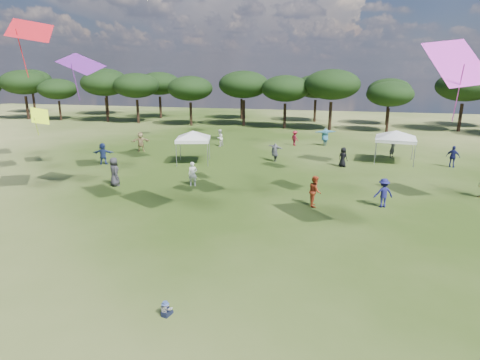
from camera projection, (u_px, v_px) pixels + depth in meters
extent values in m
cylinder|color=black|center=(27.00, 108.00, 62.20)|extent=(0.40, 0.40, 3.51)
ellipsoid|color=black|center=(24.00, 82.00, 61.17)|extent=(6.82, 6.82, 3.68)
cylinder|color=black|center=(60.00, 111.00, 60.92)|extent=(0.33, 0.33, 2.92)
ellipsoid|color=black|center=(58.00, 89.00, 60.07)|extent=(5.67, 5.67, 3.06)
cylinder|color=black|center=(107.00, 110.00, 59.20)|extent=(0.40, 0.40, 3.49)
ellipsoid|color=black|center=(105.00, 83.00, 58.18)|extent=(6.79, 6.79, 3.66)
cylinder|color=black|center=(138.00, 111.00, 57.77)|extent=(0.38, 0.38, 3.32)
ellipsoid|color=black|center=(136.00, 86.00, 56.80)|extent=(6.44, 6.44, 3.47)
cylinder|color=black|center=(191.00, 114.00, 55.18)|extent=(0.36, 0.36, 3.14)
ellipsoid|color=black|center=(190.00, 88.00, 54.26)|extent=(6.11, 6.11, 3.29)
cylinder|color=black|center=(244.00, 113.00, 54.90)|extent=(0.40, 0.40, 3.46)
ellipsoid|color=black|center=(244.00, 85.00, 53.89)|extent=(6.73, 6.73, 3.63)
cylinder|color=black|center=(285.00, 116.00, 52.49)|extent=(0.37, 0.37, 3.21)
ellipsoid|color=black|center=(286.00, 88.00, 51.55)|extent=(6.24, 6.24, 3.36)
cylinder|color=black|center=(330.00, 116.00, 50.66)|extent=(0.41, 0.41, 3.56)
ellipsoid|color=black|center=(332.00, 85.00, 49.63)|extent=(6.91, 6.91, 3.73)
cylinder|color=black|center=(387.00, 120.00, 49.46)|extent=(0.33, 0.33, 2.88)
ellipsoid|color=black|center=(390.00, 94.00, 48.62)|extent=(5.60, 5.60, 3.02)
cylinder|color=black|center=(460.00, 118.00, 49.66)|extent=(0.39, 0.39, 3.44)
ellipsoid|color=black|center=(465.00, 86.00, 48.66)|extent=(6.69, 6.69, 3.60)
cylinder|color=black|center=(34.00, 103.00, 71.75)|extent=(0.41, 0.41, 3.56)
ellipsoid|color=black|center=(31.00, 80.00, 70.71)|extent=(6.92, 6.92, 3.73)
cylinder|color=black|center=(107.00, 104.00, 68.08)|extent=(0.41, 0.41, 3.62)
ellipsoid|color=black|center=(105.00, 80.00, 67.03)|extent=(7.03, 7.03, 3.79)
cylinder|color=black|center=(160.00, 107.00, 63.78)|extent=(0.39, 0.39, 3.37)
ellipsoid|color=black|center=(159.00, 83.00, 62.80)|extent=(6.54, 6.54, 3.53)
cylinder|color=black|center=(242.00, 109.00, 62.46)|extent=(0.36, 0.36, 3.11)
ellipsoid|color=black|center=(242.00, 86.00, 61.56)|extent=(6.05, 6.05, 3.26)
cylinder|color=black|center=(315.00, 111.00, 59.09)|extent=(0.37, 0.37, 3.20)
ellipsoid|color=black|center=(316.00, 86.00, 58.15)|extent=(6.21, 6.21, 3.35)
cylinder|color=black|center=(387.00, 114.00, 55.69)|extent=(0.34, 0.34, 2.99)
ellipsoid|color=black|center=(389.00, 90.00, 54.82)|extent=(5.81, 5.81, 3.13)
cylinder|color=gray|center=(176.00, 154.00, 31.69)|extent=(0.06, 0.06, 2.00)
cylinder|color=gray|center=(208.00, 154.00, 31.73)|extent=(0.06, 0.06, 2.00)
cylinder|color=gray|center=(180.00, 148.00, 34.08)|extent=(0.06, 0.06, 2.00)
cylinder|color=gray|center=(209.00, 148.00, 34.12)|extent=(0.06, 0.06, 2.00)
cube|color=white|center=(193.00, 140.00, 32.65)|extent=(3.23, 3.23, 0.25)
pyramid|color=white|center=(193.00, 131.00, 32.46)|extent=(5.20, 5.20, 0.60)
cylinder|color=gray|center=(375.00, 153.00, 32.37)|extent=(0.06, 0.06, 1.98)
cylinder|color=gray|center=(414.00, 155.00, 31.39)|extent=(0.06, 0.06, 1.98)
cylinder|color=gray|center=(376.00, 146.00, 35.03)|extent=(0.06, 0.06, 1.98)
cylinder|color=gray|center=(413.00, 148.00, 34.05)|extent=(0.06, 0.06, 1.98)
cube|color=white|center=(396.00, 139.00, 32.96)|extent=(3.42, 3.42, 0.25)
pyramid|color=white|center=(396.00, 130.00, 32.77)|extent=(6.27, 6.27, 0.60)
cube|color=black|center=(166.00, 314.00, 12.49)|extent=(0.26, 0.26, 0.17)
cube|color=black|center=(167.00, 312.00, 12.67)|extent=(0.12, 0.21, 0.09)
cube|color=black|center=(171.00, 313.00, 12.60)|extent=(0.12, 0.21, 0.09)
cube|color=white|center=(165.00, 309.00, 12.44)|extent=(0.23, 0.19, 0.21)
cylinder|color=white|center=(163.00, 307.00, 12.55)|extent=(0.11, 0.22, 0.13)
cylinder|color=white|center=(170.00, 309.00, 12.44)|extent=(0.11, 0.22, 0.13)
sphere|color=#E0B293|center=(165.00, 305.00, 12.41)|extent=(0.15, 0.15, 0.15)
cone|color=#516EBE|center=(165.00, 304.00, 12.40)|extent=(0.24, 0.24, 0.02)
cylinder|color=#516EBE|center=(165.00, 303.00, 12.39)|extent=(0.16, 0.16, 0.06)
imported|color=#181854|center=(383.00, 193.00, 22.28)|extent=(1.20, 0.92, 1.65)
imported|color=#302F35|center=(393.00, 148.00, 35.05)|extent=(0.71, 0.76, 1.74)
imported|color=navy|center=(453.00, 157.00, 31.42)|extent=(1.09, 0.84, 1.72)
imported|color=#285D79|center=(325.00, 137.00, 40.54)|extent=(2.30, 1.42, 1.82)
imported|color=maroon|center=(295.00, 138.00, 40.62)|extent=(1.10, 1.09, 1.52)
imported|color=silver|center=(193.00, 174.00, 26.45)|extent=(0.68, 0.56, 1.60)
imported|color=#A3371B|center=(315.00, 191.00, 22.45)|extent=(0.77, 0.93, 1.75)
imported|color=#4B4B50|center=(275.00, 152.00, 33.52)|extent=(1.74, 1.69, 1.55)
imported|color=black|center=(343.00, 157.00, 31.66)|extent=(0.91, 0.85, 1.56)
imported|color=#2D2C31|center=(114.00, 172.00, 26.37)|extent=(1.08, 1.11, 1.92)
imported|color=silver|center=(220.00, 138.00, 40.15)|extent=(0.81, 0.95, 1.70)
imported|color=#9F8657|center=(141.00, 142.00, 37.64)|extent=(1.79, 1.25, 1.86)
imported|color=navy|center=(103.00, 154.00, 32.48)|extent=(1.71, 0.94, 1.76)
plane|color=#DA36CC|center=(457.00, 63.00, 14.71)|extent=(3.01, 2.49, 1.84)
plane|color=#672187|center=(81.00, 64.00, 21.82)|extent=(2.34, 2.10, 1.38)
plane|color=#D0FF1A|center=(40.00, 116.00, 30.94)|extent=(1.81, 2.18, 1.40)
plane|color=red|center=(30.00, 30.00, 19.44)|extent=(3.09, 3.25, 1.37)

